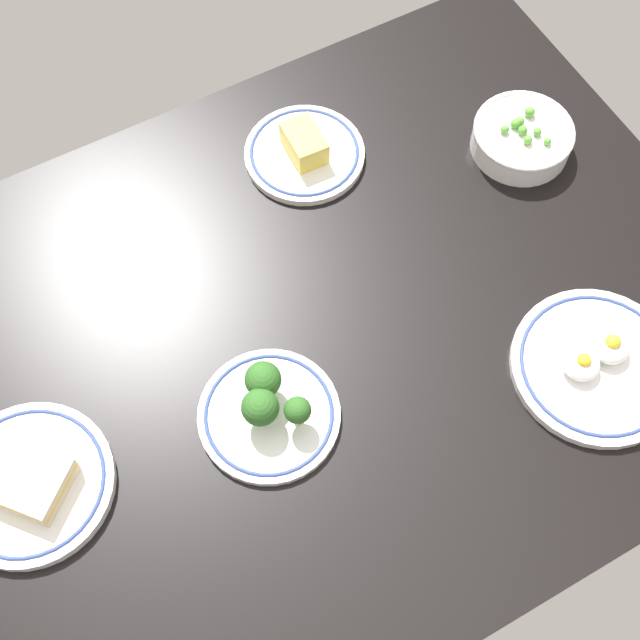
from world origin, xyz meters
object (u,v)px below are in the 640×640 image
at_px(plate_broccoli, 269,409).
at_px(plate_sandwich, 28,482).
at_px(plate_cheese, 304,151).
at_px(bowl_peas, 522,137).
at_px(plate_eggs, 597,364).

bearing_deg(plate_broccoli, plate_sandwich, -11.00).
xyz_separation_m(plate_broccoli, plate_sandwich, (0.29, -0.06, -0.01)).
distance_m(plate_cheese, plate_sandwich, 0.58).
relative_size(plate_sandwich, bowl_peas, 1.40).
relative_size(plate_broccoli, plate_eggs, 0.81).
height_order(plate_broccoli, plate_cheese, plate_broccoli).
distance_m(plate_broccoli, bowl_peas, 0.54).
xyz_separation_m(plate_broccoli, bowl_peas, (-0.50, -0.19, 0.00)).
relative_size(plate_cheese, plate_sandwich, 0.86).
distance_m(plate_broccoli, plate_eggs, 0.41).
xyz_separation_m(plate_sandwich, bowl_peas, (-0.79, -0.14, 0.01)).
height_order(plate_sandwich, bowl_peas, bowl_peas).
distance_m(plate_cheese, bowl_peas, 0.31).
bearing_deg(plate_cheese, plate_broccoli, 55.53).
height_order(plate_cheese, bowl_peas, bowl_peas).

